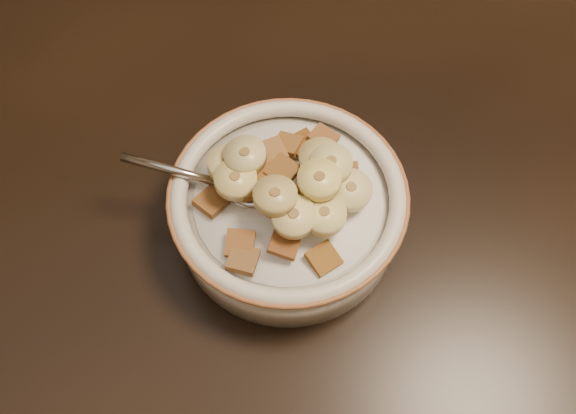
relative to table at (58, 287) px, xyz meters
name	(u,v)px	position (x,y,z in m)	size (l,w,h in m)	color
table	(58,287)	(0.00, 0.00, 0.00)	(1.40, 0.90, 0.04)	black
cereal_bowl	(288,213)	(0.18, -0.04, 0.04)	(0.17, 0.17, 0.04)	silver
milk	(288,200)	(0.18, -0.04, 0.06)	(0.14, 0.14, 0.00)	white
spoon	(252,191)	(0.16, -0.02, 0.07)	(0.03, 0.04, 0.01)	#A6A6A6
cereal_square_0	(335,177)	(0.22, -0.04, 0.07)	(0.02, 0.02, 0.01)	brown
cereal_square_1	(302,143)	(0.21, 0.00, 0.07)	(0.02, 0.02, 0.01)	brown
cereal_square_2	(258,176)	(0.17, -0.02, 0.08)	(0.02, 0.02, 0.01)	brown
cereal_square_3	(233,159)	(0.16, 0.01, 0.07)	(0.02, 0.02, 0.01)	brown
cereal_square_4	(256,187)	(0.16, -0.03, 0.08)	(0.02, 0.02, 0.01)	brown
cereal_square_5	(285,209)	(0.17, -0.05, 0.08)	(0.02, 0.02, 0.01)	brown
cereal_square_6	(347,193)	(0.22, -0.06, 0.07)	(0.02, 0.02, 0.01)	#955F2C
cereal_square_7	(323,138)	(0.23, 0.00, 0.07)	(0.02, 0.02, 0.01)	brown
cereal_square_8	(342,199)	(0.22, -0.06, 0.07)	(0.02, 0.02, 0.01)	brown
cereal_square_9	(240,244)	(0.14, -0.06, 0.07)	(0.02, 0.02, 0.01)	brown
cereal_square_10	(287,145)	(0.20, 0.00, 0.07)	(0.02, 0.02, 0.01)	brown
cereal_square_11	(324,259)	(0.19, -0.09, 0.07)	(0.02, 0.02, 0.01)	brown
cereal_square_12	(272,152)	(0.19, 0.00, 0.08)	(0.02, 0.02, 0.01)	brown
cereal_square_13	(261,166)	(0.18, -0.01, 0.08)	(0.02, 0.02, 0.01)	brown
cereal_square_14	(285,243)	(0.16, -0.07, 0.07)	(0.02, 0.02, 0.01)	brown
cereal_square_15	(283,170)	(0.19, -0.03, 0.08)	(0.02, 0.02, 0.01)	brown
cereal_square_16	(243,260)	(0.13, -0.07, 0.07)	(0.02, 0.02, 0.01)	olive
cereal_square_17	(345,174)	(0.23, -0.04, 0.07)	(0.02, 0.02, 0.01)	olive
cereal_square_18	(211,202)	(0.13, -0.02, 0.07)	(0.02, 0.02, 0.01)	brown
cereal_square_19	(300,202)	(0.19, -0.05, 0.08)	(0.02, 0.02, 0.01)	olive
cereal_square_20	(327,181)	(0.21, -0.04, 0.08)	(0.02, 0.02, 0.01)	olive
banana_slice_0	(351,190)	(0.22, -0.06, 0.08)	(0.03, 0.03, 0.01)	beige
banana_slice_1	(275,196)	(0.17, -0.05, 0.09)	(0.03, 0.03, 0.01)	tan
banana_slice_2	(245,156)	(0.17, -0.01, 0.09)	(0.03, 0.03, 0.01)	beige
banana_slice_3	(324,215)	(0.20, -0.07, 0.08)	(0.03, 0.03, 0.01)	#F8E78C
banana_slice_4	(228,164)	(0.15, 0.00, 0.08)	(0.03, 0.03, 0.01)	#D2C076
banana_slice_5	(319,180)	(0.20, -0.05, 0.09)	(0.03, 0.03, 0.01)	#FAE87A
banana_slice_6	(322,170)	(0.21, -0.04, 0.09)	(0.03, 0.03, 0.01)	#EBDC7A
banana_slice_7	(320,157)	(0.21, -0.03, 0.09)	(0.03, 0.03, 0.01)	tan
banana_slice_8	(331,164)	(0.22, -0.04, 0.09)	(0.03, 0.03, 0.01)	#D3C870
banana_slice_9	(294,217)	(0.18, -0.06, 0.09)	(0.03, 0.03, 0.01)	#F8D68B
banana_slice_10	(235,180)	(0.15, -0.02, 0.09)	(0.03, 0.03, 0.01)	#F3D17C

